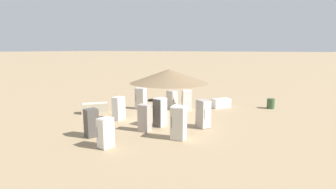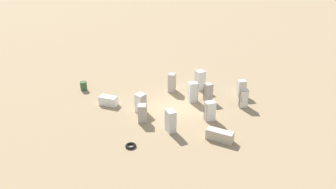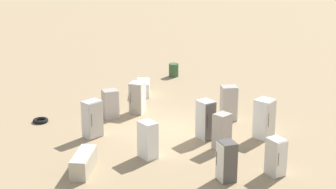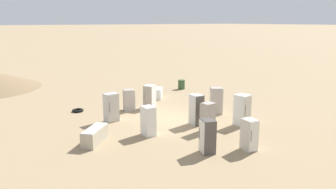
{
  "view_description": "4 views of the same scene",
  "coord_description": "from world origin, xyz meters",
  "px_view_note": "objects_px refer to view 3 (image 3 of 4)",
  "views": [
    {
      "loc": [
        8.73,
        -15.65,
        4.78
      ],
      "look_at": [
        -0.16,
        0.68,
        1.55
      ],
      "focal_mm": 28.0,
      "sensor_mm": 36.0,
      "label": 1
    },
    {
      "loc": [
        -22.18,
        8.46,
        13.13
      ],
      "look_at": [
        -0.02,
        0.61,
        1.4
      ],
      "focal_mm": 35.0,
      "sensor_mm": 36.0,
      "label": 2
    },
    {
      "loc": [
        -15.69,
        -18.81,
        9.65
      ],
      "look_at": [
        -0.02,
        -0.1,
        1.77
      ],
      "focal_mm": 60.0,
      "sensor_mm": 36.0,
      "label": 3
    },
    {
      "loc": [
        -11.18,
        -15.97,
        5.91
      ],
      "look_at": [
        -0.09,
        -0.11,
        1.55
      ],
      "focal_mm": 35.0,
      "sensor_mm": 36.0,
      "label": 4
    }
  ],
  "objects_px": {
    "discarded_fridge_8": "(143,88)",
    "scrap_tire": "(41,120)",
    "discarded_fridge_11": "(276,157)",
    "discarded_fridge_9": "(92,119)",
    "discarded_fridge_1": "(229,103)",
    "discarded_fridge_5": "(222,131)",
    "discarded_fridge_2": "(110,104)",
    "discarded_fridge_4": "(264,119)",
    "rusty_barrel": "(174,70)",
    "discarded_fridge_0": "(206,120)",
    "discarded_fridge_3": "(148,140)",
    "discarded_fridge_6": "(84,162)",
    "discarded_fridge_7": "(227,161)",
    "discarded_fridge_10": "(137,98)"
  },
  "relations": [
    {
      "from": "discarded_fridge_6",
      "to": "discarded_fridge_8",
      "type": "relative_size",
      "value": 1.13
    },
    {
      "from": "discarded_fridge_6",
      "to": "discarded_fridge_0",
      "type": "bearing_deg",
      "value": 41.23
    },
    {
      "from": "discarded_fridge_8",
      "to": "discarded_fridge_11",
      "type": "bearing_deg",
      "value": -62.4
    },
    {
      "from": "discarded_fridge_3",
      "to": "discarded_fridge_2",
      "type": "bearing_deg",
      "value": 75.44
    },
    {
      "from": "discarded_fridge_9",
      "to": "scrap_tire",
      "type": "height_order",
      "value": "discarded_fridge_9"
    },
    {
      "from": "discarded_fridge_8",
      "to": "discarded_fridge_9",
      "type": "bearing_deg",
      "value": -108.63
    },
    {
      "from": "discarded_fridge_5",
      "to": "discarded_fridge_11",
      "type": "relative_size",
      "value": 1.07
    },
    {
      "from": "scrap_tire",
      "to": "rusty_barrel",
      "type": "distance_m",
      "value": 10.36
    },
    {
      "from": "discarded_fridge_8",
      "to": "rusty_barrel",
      "type": "height_order",
      "value": "rusty_barrel"
    },
    {
      "from": "discarded_fridge_0",
      "to": "discarded_fridge_7",
      "type": "relative_size",
      "value": 1.13
    },
    {
      "from": "discarded_fridge_3",
      "to": "discarded_fridge_7",
      "type": "xyz_separation_m",
      "value": [
        0.97,
        -3.57,
        -0.0
      ]
    },
    {
      "from": "discarded_fridge_2",
      "to": "discarded_fridge_4",
      "type": "distance_m",
      "value": 7.61
    },
    {
      "from": "discarded_fridge_10",
      "to": "discarded_fridge_8",
      "type": "bearing_deg",
      "value": -74.16
    },
    {
      "from": "discarded_fridge_1",
      "to": "scrap_tire",
      "type": "distance_m",
      "value": 9.2
    },
    {
      "from": "discarded_fridge_3",
      "to": "rusty_barrel",
      "type": "height_order",
      "value": "discarded_fridge_3"
    },
    {
      "from": "discarded_fridge_9",
      "to": "scrap_tire",
      "type": "distance_m",
      "value": 3.44
    },
    {
      "from": "discarded_fridge_6",
      "to": "discarded_fridge_8",
      "type": "height_order",
      "value": "discarded_fridge_6"
    },
    {
      "from": "discarded_fridge_1",
      "to": "discarded_fridge_3",
      "type": "bearing_deg",
      "value": -49.23
    },
    {
      "from": "discarded_fridge_10",
      "to": "rusty_barrel",
      "type": "bearing_deg",
      "value": -87.18
    },
    {
      "from": "discarded_fridge_8",
      "to": "scrap_tire",
      "type": "distance_m",
      "value": 6.55
    },
    {
      "from": "discarded_fridge_9",
      "to": "scrap_tire",
      "type": "bearing_deg",
      "value": -78.82
    },
    {
      "from": "discarded_fridge_11",
      "to": "discarded_fridge_9",
      "type": "bearing_deg",
      "value": -58.38
    },
    {
      "from": "discarded_fridge_2",
      "to": "discarded_fridge_11",
      "type": "xyz_separation_m",
      "value": [
        1.25,
        -9.4,
        0.03
      ]
    },
    {
      "from": "discarded_fridge_7",
      "to": "discarded_fridge_6",
      "type": "bearing_deg",
      "value": 62.24
    },
    {
      "from": "discarded_fridge_11",
      "to": "scrap_tire",
      "type": "bearing_deg",
      "value": -60.2
    },
    {
      "from": "discarded_fridge_4",
      "to": "discarded_fridge_6",
      "type": "distance_m",
      "value": 8.42
    },
    {
      "from": "discarded_fridge_2",
      "to": "discarded_fridge_8",
      "type": "distance_m",
      "value": 4.07
    },
    {
      "from": "discarded_fridge_0",
      "to": "discarded_fridge_4",
      "type": "xyz_separation_m",
      "value": [
        2.08,
        -1.61,
        0.01
      ]
    },
    {
      "from": "rusty_barrel",
      "to": "discarded_fridge_3",
      "type": "bearing_deg",
      "value": -135.5
    },
    {
      "from": "discarded_fridge_5",
      "to": "discarded_fridge_9",
      "type": "distance_m",
      "value": 5.86
    },
    {
      "from": "discarded_fridge_2",
      "to": "discarded_fridge_9",
      "type": "bearing_deg",
      "value": -34.71
    },
    {
      "from": "discarded_fridge_5",
      "to": "discarded_fridge_7",
      "type": "height_order",
      "value": "discarded_fridge_5"
    },
    {
      "from": "scrap_tire",
      "to": "discarded_fridge_9",
      "type": "bearing_deg",
      "value": -73.62
    },
    {
      "from": "discarded_fridge_9",
      "to": "discarded_fridge_11",
      "type": "bearing_deg",
      "value": 107.59
    },
    {
      "from": "discarded_fridge_8",
      "to": "scrap_tire",
      "type": "xyz_separation_m",
      "value": [
        -6.53,
        -0.32,
        -0.3
      ]
    },
    {
      "from": "discarded_fridge_0",
      "to": "discarded_fridge_2",
      "type": "bearing_deg",
      "value": -65.41
    },
    {
      "from": "discarded_fridge_7",
      "to": "discarded_fridge_8",
      "type": "distance_m",
      "value": 11.28
    },
    {
      "from": "discarded_fridge_5",
      "to": "discarded_fridge_4",
      "type": "bearing_deg",
      "value": -12.19
    },
    {
      "from": "discarded_fridge_6",
      "to": "discarded_fridge_9",
      "type": "height_order",
      "value": "discarded_fridge_9"
    },
    {
      "from": "discarded_fridge_10",
      "to": "discarded_fridge_6",
      "type": "bearing_deg",
      "value": 94.37
    },
    {
      "from": "discarded_fridge_2",
      "to": "discarded_fridge_11",
      "type": "bearing_deg",
      "value": 25.41
    },
    {
      "from": "discarded_fridge_3",
      "to": "discarded_fridge_6",
      "type": "xyz_separation_m",
      "value": [
        -2.76,
        0.55,
        -0.4
      ]
    },
    {
      "from": "discarded_fridge_4",
      "to": "discarded_fridge_8",
      "type": "xyz_separation_m",
      "value": [
        -0.28,
        8.55,
        -0.52
      ]
    },
    {
      "from": "discarded_fridge_1",
      "to": "discarded_fridge_5",
      "type": "height_order",
      "value": "discarded_fridge_1"
    },
    {
      "from": "discarded_fridge_4",
      "to": "discarded_fridge_5",
      "type": "xyz_separation_m",
      "value": [
        -2.37,
        0.32,
        -0.1
      ]
    },
    {
      "from": "discarded_fridge_2",
      "to": "discarded_fridge_4",
      "type": "xyz_separation_m",
      "value": [
        3.83,
        -6.58,
        0.19
      ]
    },
    {
      "from": "discarded_fridge_3",
      "to": "discarded_fridge_11",
      "type": "xyz_separation_m",
      "value": [
        2.78,
        -4.44,
        -0.04
      ]
    },
    {
      "from": "discarded_fridge_0",
      "to": "discarded_fridge_1",
      "type": "xyz_separation_m",
      "value": [
        2.5,
        0.99,
        -0.03
      ]
    },
    {
      "from": "discarded_fridge_3",
      "to": "discarded_fridge_4",
      "type": "bearing_deg",
      "value": -14.19
    },
    {
      "from": "discarded_fridge_1",
      "to": "discarded_fridge_7",
      "type": "distance_m",
      "value": 6.62
    }
  ]
}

